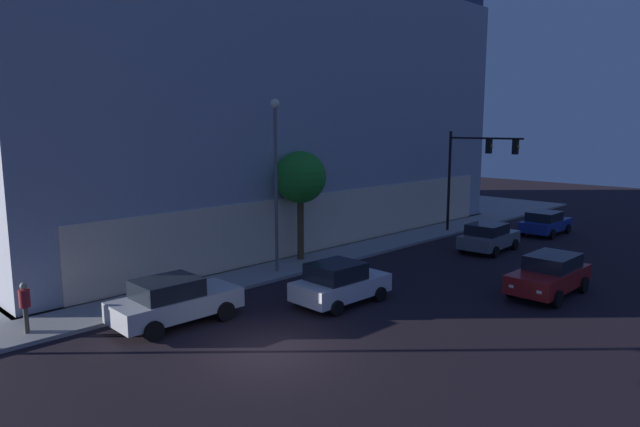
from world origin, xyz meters
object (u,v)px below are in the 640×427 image
Objects in this scene: sidewalk_tree at (300,178)px; car_white at (340,283)px; modern_building at (208,98)px; traffic_light_far_corner at (475,161)px; pedestrian_waiting at (25,303)px; car_silver at (174,301)px; car_red at (550,274)px; car_blue at (545,223)px; street_lamp_sidewalk at (276,165)px; car_grey at (488,237)px.

car_white is at bearing -120.76° from sidewalk_tree.
modern_building is 5.22× the size of traffic_light_far_corner.
sidewalk_tree is at bearing 167.26° from traffic_light_far_corner.
modern_building is at bearing 39.35° from pedestrian_waiting.
car_silver is 1.04× the size of car_red.
car_white is at bearing -179.93° from car_blue.
car_white is (-7.11, -19.34, -8.25)m from modern_building.
street_lamp_sidewalk is 1.75× the size of car_silver.
street_lamp_sidewalk reaches higher than pedestrian_waiting.
pedestrian_waiting reaches higher than car_red.
car_grey is (9.26, -5.86, -3.61)m from sidewalk_tree.
traffic_light_far_corner reaches higher than pedestrian_waiting.
street_lamp_sidewalk is 12.05m from pedestrian_waiting.
sidewalk_tree is 1.32× the size of car_blue.
car_grey is 7.20m from car_blue.
street_lamp_sidewalk is at bearing 157.36° from car_grey.
car_silver is 26.24m from car_blue.
sidewalk_tree is at bearing 59.24° from car_white.
street_lamp_sidewalk is at bearing -159.04° from sidewalk_tree.
modern_building is 26.23m from car_red.
traffic_light_far_corner is at bearing -12.74° from sidewalk_tree.
car_white is 0.92× the size of car_red.
car_white is 12.94m from car_grey.
car_red reaches higher than car_grey.
street_lamp_sidewalk reaches higher than sidewalk_tree.
modern_building reaches higher than traffic_light_far_corner.
pedestrian_waiting is (-26.59, 1.90, -3.65)m from traffic_light_far_corner.
traffic_light_far_corner is 1.53× the size of car_blue.
traffic_light_far_corner is (9.32, -16.06, -4.25)m from modern_building.
car_white is (10.16, -5.18, -0.34)m from pedestrian_waiting.
traffic_light_far_corner is 26.90m from pedestrian_waiting.
car_grey is at bearing -32.33° from sidewalk_tree.
traffic_light_far_corner is at bearing 1.61° from car_silver.
car_silver is 19.06m from car_grey.
street_lamp_sidewalk is (-15.26, 1.93, 0.44)m from traffic_light_far_corner.
modern_building is 4.20× the size of street_lamp_sidewalk.
car_grey is at bearing -7.08° from car_silver.
car_red is (13.10, -8.22, 0.00)m from car_silver.
car_blue is at bearing -41.34° from traffic_light_far_corner.
car_white is 0.98× the size of car_grey.
pedestrian_waiting is 0.41× the size of car_blue.
traffic_light_far_corner is 1.47× the size of car_red.
modern_building is at bearing 120.12° from traffic_light_far_corner.
street_lamp_sidewalk is 1.82× the size of car_red.
modern_building reaches higher than car_white.
modern_building reaches higher than sidewalk_tree.
modern_building is 7.97× the size of car_blue.
car_grey is at bearing 177.81° from car_blue.
car_white is (-3.67, -6.16, -3.59)m from sidewalk_tree.
car_white is at bearing -178.67° from car_grey.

